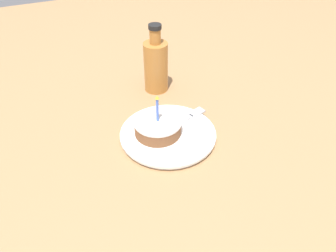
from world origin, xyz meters
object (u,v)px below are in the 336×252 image
plate (168,134)px  fork (183,120)px  bottle (156,65)px  cake_slice (158,126)px

plate → fork: 0.06m
bottle → plate: bearing=164.8°
plate → fork: fork is taller
plate → cake_slice: cake_slice is taller
plate → bottle: bottle is taller
bottle → fork: bearing=178.2°
cake_slice → fork: size_ratio=0.70×
plate → bottle: (0.22, -0.06, 0.07)m
cake_slice → fork: bearing=-78.5°
fork → bottle: size_ratio=0.83×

